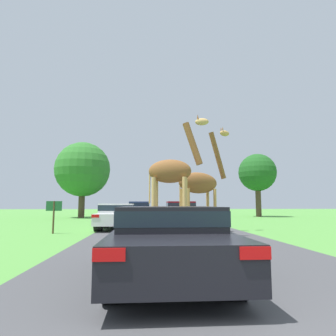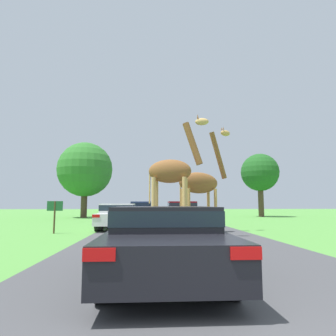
# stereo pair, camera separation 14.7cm
# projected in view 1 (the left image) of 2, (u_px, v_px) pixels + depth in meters

# --- Properties ---
(road) EXTENTS (7.11, 120.00, 0.00)m
(road) POSITION_uv_depth(u_px,v_px,m) (157.00, 217.00, 31.20)
(road) COLOR #424244
(road) RESTS_ON ground
(giraffe_near_road) EXTENTS (2.55, 1.08, 5.02)m
(giraffe_near_road) POSITION_uv_depth(u_px,v_px,m) (172.00, 174.00, 12.29)
(giraffe_near_road) COLOR tan
(giraffe_near_road) RESTS_ON ground
(giraffe_companion) EXTENTS (2.90, 1.62, 5.20)m
(giraffe_companion) POSITION_uv_depth(u_px,v_px,m) (200.00, 182.00, 14.16)
(giraffe_companion) COLOR tan
(giraffe_companion) RESTS_ON ground
(car_lead_maroon) EXTENTS (1.96, 4.57, 1.27)m
(car_lead_maroon) POSITION_uv_depth(u_px,v_px,m) (168.00, 238.00, 5.51)
(car_lead_maroon) COLOR black
(car_lead_maroon) RESTS_ON ground
(car_queue_right) EXTENTS (1.73, 4.48, 1.52)m
(car_queue_right) POSITION_uv_depth(u_px,v_px,m) (139.00, 211.00, 23.85)
(car_queue_right) COLOR navy
(car_queue_right) RESTS_ON ground
(car_queue_left) EXTENTS (1.92, 4.35, 1.34)m
(car_queue_left) POSITION_uv_depth(u_px,v_px,m) (117.00, 215.00, 15.93)
(car_queue_left) COLOR silver
(car_queue_left) RESTS_ON ground
(car_far_ahead) EXTENTS (1.95, 3.93, 1.49)m
(car_far_ahead) POSITION_uv_depth(u_px,v_px,m) (180.00, 212.00, 19.52)
(car_far_ahead) COLOR maroon
(car_far_ahead) RESTS_ON ground
(tree_left_edge) EXTENTS (3.98, 3.98, 6.68)m
(tree_left_edge) POSITION_uv_depth(u_px,v_px,m) (257.00, 173.00, 31.99)
(tree_left_edge) COLOR #4C3828
(tree_left_edge) RESTS_ON ground
(tree_centre_back) EXTENTS (5.43, 5.43, 7.49)m
(tree_centre_back) POSITION_uv_depth(u_px,v_px,m) (83.00, 170.00, 29.87)
(tree_centre_back) COLOR #4C3828
(tree_centre_back) RESTS_ON ground
(sign_post) EXTENTS (0.70, 0.08, 1.45)m
(sign_post) POSITION_uv_depth(u_px,v_px,m) (54.00, 211.00, 13.52)
(sign_post) COLOR #4C3823
(sign_post) RESTS_ON ground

